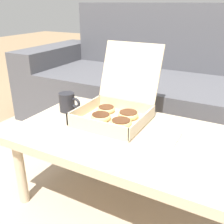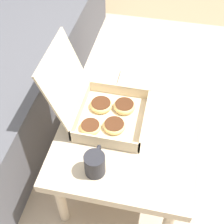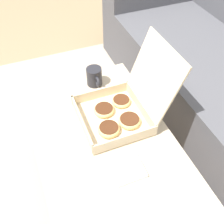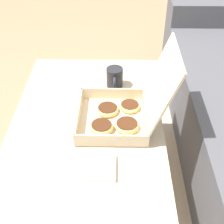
% 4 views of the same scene
% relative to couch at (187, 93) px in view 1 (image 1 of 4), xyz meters
% --- Properties ---
extents(ground_plane, '(12.00, 12.00, 0.00)m').
position_rel_couch_xyz_m(ground_plane, '(0.00, -0.83, -0.30)').
color(ground_plane, '#937756').
extents(area_rug, '(2.64, 1.86, 0.01)m').
position_rel_couch_xyz_m(area_rug, '(0.00, -0.53, -0.30)').
color(area_rug, tan).
rests_on(area_rug, ground_plane).
extents(couch, '(2.52, 0.84, 0.90)m').
position_rel_couch_xyz_m(couch, '(0.00, 0.00, 0.00)').
color(couch, '#4C4C51').
rests_on(couch, ground_plane).
extents(coffee_table, '(1.07, 0.58, 0.38)m').
position_rel_couch_xyz_m(coffee_table, '(0.00, -0.91, 0.04)').
color(coffee_table, '#C6B293').
rests_on(coffee_table, ground_plane).
extents(pastry_box, '(0.31, 0.39, 0.34)m').
position_rel_couch_xyz_m(pastry_box, '(-0.15, -0.79, 0.14)').
color(pastry_box, beige).
rests_on(pastry_box, coffee_table).
extents(coffee_mug, '(0.12, 0.08, 0.10)m').
position_rel_couch_xyz_m(coffee_mug, '(-0.42, -0.83, 0.13)').
color(coffee_mug, '#232328').
rests_on(coffee_mug, coffee_table).
extents(napkin_stack, '(0.12, 0.12, 0.02)m').
position_rel_couch_xyz_m(napkin_stack, '(0.11, -0.88, 0.09)').
color(napkin_stack, white).
rests_on(napkin_stack, coffee_table).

